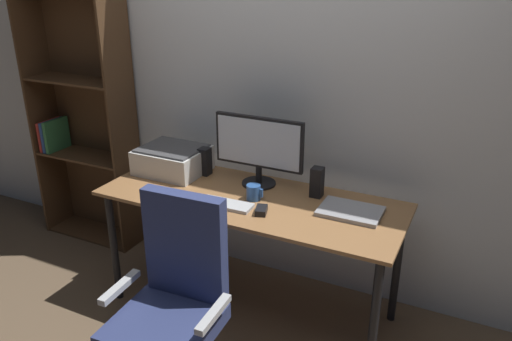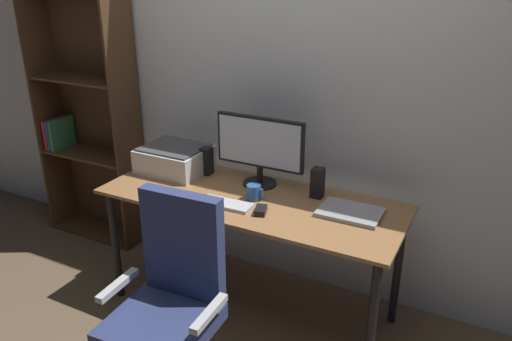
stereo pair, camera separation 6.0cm
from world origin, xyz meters
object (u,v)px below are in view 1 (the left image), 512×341
Objects in this scene: keyboard at (226,204)px; coffee_mug at (254,192)px; bookshelf at (84,119)px; speaker_left at (205,161)px; printer at (173,160)px; monitor at (259,146)px; speaker_right at (317,182)px; mouse at (261,210)px; desk at (251,211)px; laptop at (350,211)px; office_chair at (173,315)px.

keyboard is 0.17m from coffee_mug.
speaker_left is at bearing -7.88° from bookshelf.
printer is (-0.63, 0.14, 0.04)m from coffee_mug.
speaker_right is (0.36, -0.01, -0.15)m from monitor.
monitor is 3.18× the size of speaker_right.
mouse is 0.17m from coffee_mug.
speaker_right is (0.30, 0.19, 0.04)m from coffee_mug.
desk is 0.64m from printer.
printer is (-1.15, 0.07, 0.07)m from laptop.
desk is 9.99× the size of speaker_left.
laptop is (0.62, 0.21, 0.00)m from keyboard.
monitor is at bearing 5.87° from printer.
keyboard is at bearing -140.20° from speaker_right.
speaker_left is at bearing 155.92° from coffee_mug.
monitor is 5.63× the size of mouse.
speaker_right is at bearing 152.15° from laptop.
monitor is 5.74× the size of coffee_mug.
monitor reaches higher than coffee_mug.
coffee_mug is at bearing 112.93° from mouse.
coffee_mug reaches higher than keyboard.
office_chair is at bearing -35.79° from bookshelf.
monitor reaches higher than office_chair.
bookshelf reaches higher than coffee_mug.
speaker_left is 1.00× the size of speaker_right.
coffee_mug is at bearing -12.65° from bookshelf.
mouse is at bearing -46.72° from desk.
monitor is at bearing 108.30° from coffee_mug.
printer reaches higher than laptop.
keyboard is 1.52m from bookshelf.
coffee_mug is 0.35m from speaker_right.
printer is 1.10m from office_chair.
desk is 4.25× the size of printer.
printer is at bearing -174.13° from monitor.
printer is at bearing 121.01° from office_chair.
speaker_right reaches higher than keyboard.
office_chair is (-0.34, -0.92, -0.37)m from speaker_right.
laptop is (0.55, 0.06, 0.10)m from desk.
desk is at bearing 116.38° from mouse.
speaker_right is at bearing -1.26° from monitor.
monitor reaches higher than speaker_left.
office_chair reaches higher than laptop.
desk is at bearing 62.67° from keyboard.
desk is 0.56m from laptop.
printer is (-0.53, 0.28, 0.07)m from keyboard.
keyboard is 0.29× the size of office_chair.
coffee_mug is at bearing -12.63° from printer.
coffee_mug reaches higher than desk.
speaker_right is (0.39, 0.33, 0.08)m from keyboard.
mouse is at bearing -62.05° from monitor.
keyboard is at bearing -44.74° from speaker_left.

